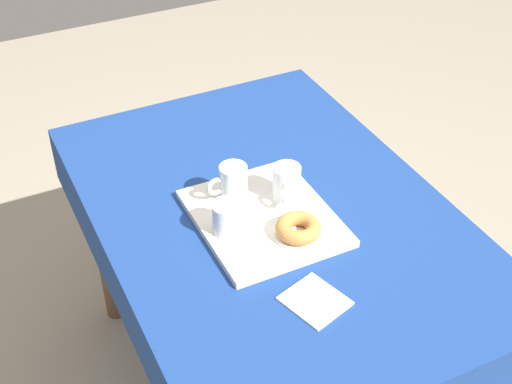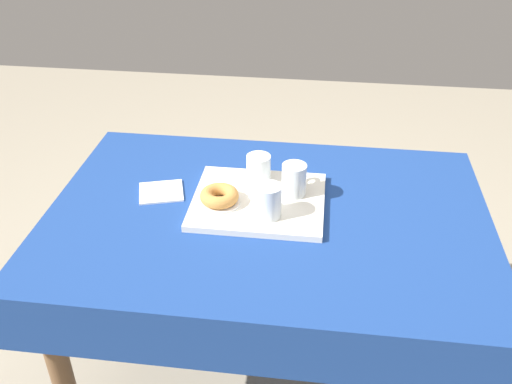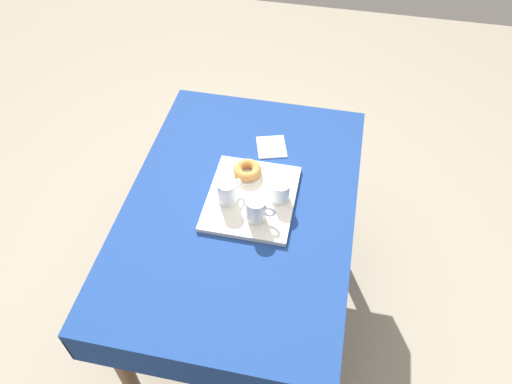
% 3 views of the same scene
% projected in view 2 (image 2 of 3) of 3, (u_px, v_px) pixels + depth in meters
% --- Properties ---
extents(dining_table, '(1.29, 0.88, 0.77)m').
position_uv_depth(dining_table, '(267.00, 240.00, 1.70)').
color(dining_table, navy).
rests_on(dining_table, ground).
extents(serving_tray, '(0.39, 0.33, 0.02)m').
position_uv_depth(serving_tray, '(259.00, 201.00, 1.68)').
color(serving_tray, silver).
rests_on(serving_tray, dining_table).
extents(tea_mug_left, '(0.07, 0.11, 0.10)m').
position_uv_depth(tea_mug_left, '(294.00, 180.00, 1.67)').
color(tea_mug_left, white).
rests_on(tea_mug_left, serving_tray).
extents(tea_mug_right, '(0.10, 0.08, 0.10)m').
position_uv_depth(tea_mug_right, '(268.00, 202.00, 1.57)').
color(tea_mug_right, white).
rests_on(tea_mug_right, serving_tray).
extents(water_glass_near, '(0.08, 0.08, 0.08)m').
position_uv_depth(water_glass_near, '(259.00, 169.00, 1.74)').
color(water_glass_near, white).
rests_on(water_glass_near, serving_tray).
extents(donut_plate_left, '(0.12, 0.12, 0.01)m').
position_uv_depth(donut_plate_left, '(220.00, 201.00, 1.65)').
color(donut_plate_left, white).
rests_on(donut_plate_left, serving_tray).
extents(sugar_donut_left, '(0.11, 0.11, 0.04)m').
position_uv_depth(sugar_donut_left, '(220.00, 195.00, 1.64)').
color(sugar_donut_left, '#BC7F3D').
rests_on(sugar_donut_left, donut_plate_left).
extents(paper_napkin, '(0.16, 0.15, 0.01)m').
position_uv_depth(paper_napkin, '(161.00, 192.00, 1.73)').
color(paper_napkin, white).
rests_on(paper_napkin, dining_table).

